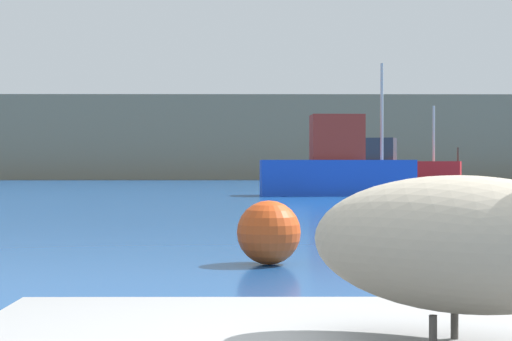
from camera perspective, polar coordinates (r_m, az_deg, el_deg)
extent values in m
cube|color=#7F755B|center=(76.41, 0.08, 2.04)|extent=(140.00, 15.03, 6.83)
ellipsoid|color=gray|center=(3.32, 13.25, -4.73)|extent=(1.33, 1.18, 0.51)
cylinder|color=#4C4742|center=(3.48, 12.94, -9.77)|extent=(0.03, 0.03, 0.12)
cylinder|color=#4C4742|center=(3.29, 11.58, -10.37)|extent=(0.03, 0.03, 0.12)
cube|color=blue|center=(34.38, 5.33, -0.48)|extent=(6.08, 2.15, 1.41)
cube|color=maroon|center=(34.40, 5.35, 2.19)|extent=(2.09, 1.58, 1.79)
cylinder|color=#B2B2B2|center=(34.73, 8.29, 3.86)|extent=(0.12, 0.12, 3.84)
cube|color=red|center=(45.12, 9.06, -0.28)|extent=(7.09, 3.98, 1.39)
cube|color=#2D333D|center=(45.23, 7.96, 1.36)|extent=(2.29, 2.18, 1.21)
cylinder|color=#B2B2B2|center=(44.96, 11.62, 2.40)|extent=(0.12, 0.12, 2.83)
cylinder|color=#3F382D|center=(44.88, 13.17, 1.04)|extent=(0.10, 0.10, 0.70)
sphere|color=#E54C19|center=(10.64, 0.85, -4.10)|extent=(0.79, 0.79, 0.79)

